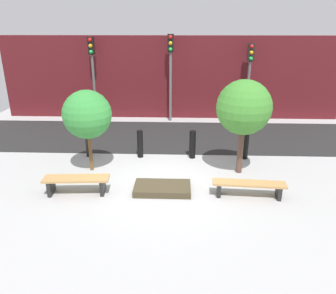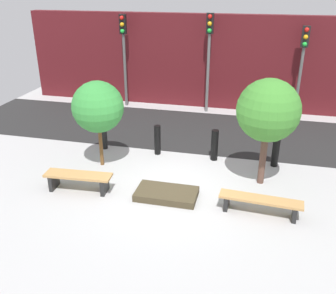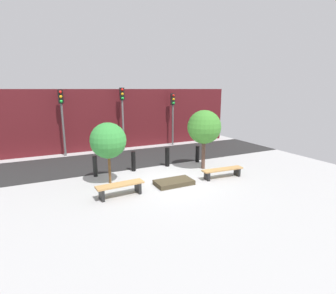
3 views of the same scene
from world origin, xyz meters
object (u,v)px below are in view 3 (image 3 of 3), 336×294
object	(u,v)px
traffic_light_west	(62,111)
planter_bed	(174,182)
bollard_center	(167,157)
bollard_far_left	(95,166)
traffic_light_mid_east	(173,110)
bollard_left	(133,161)
bollard_right	(197,154)
traffic_light_mid_west	(122,108)
bench_right	(223,171)
tree_behind_left_bench	(108,141)
tree_behind_right_bench	(204,127)
bench_left	(120,187)

from	to	relation	value
traffic_light_west	planter_bed	bearing A→B (deg)	-63.24
bollard_center	bollard_far_left	bearing A→B (deg)	180.00
planter_bed	traffic_light_mid_east	distance (m)	8.31
bollard_left	traffic_light_west	world-z (taller)	traffic_light_west
bollard_center	bollard_right	distance (m)	1.82
bollard_far_left	traffic_light_mid_west	bearing A→B (deg)	59.46
bench_right	bollard_center	distance (m)	3.06
tree_behind_left_bench	tree_behind_right_bench	distance (m)	4.68
bench_left	bollard_left	size ratio (longest dim) A/B	1.86
bench_right	bollard_left	bearing A→B (deg)	144.19
traffic_light_mid_east	bollard_far_left	bearing A→B (deg)	-143.81
bollard_left	bollard_center	xyz separation A→B (m)	(1.81, 0.00, 0.01)
tree_behind_left_bench	traffic_light_mid_west	distance (m)	6.28
bollard_left	traffic_light_mid_west	xyz separation A→B (m)	(0.91, 4.61, 2.24)
traffic_light_mid_east	bollard_center	bearing A→B (deg)	-120.12
traffic_light_mid_west	traffic_light_mid_east	distance (m)	3.59
planter_bed	bollard_left	world-z (taller)	bollard_left
bollard_center	bollard_right	world-z (taller)	bollard_center
traffic_light_west	traffic_light_mid_west	size ratio (longest dim) A/B	0.97
bench_right	tree_behind_right_bench	size ratio (longest dim) A/B	0.68
planter_bed	bollard_left	bearing A→B (deg)	109.99
traffic_light_mid_east	bench_left	bearing A→B (deg)	-129.01
bench_left	tree_behind_left_bench	world-z (taller)	tree_behind_left_bench
bollard_right	traffic_light_mid_west	xyz separation A→B (m)	(-2.72, 4.61, 2.28)
traffic_light_mid_east	traffic_light_west	bearing A→B (deg)	180.00
tree_behind_left_bench	tree_behind_right_bench	xyz separation A→B (m)	(4.67, 0.00, 0.25)
tree_behind_left_bench	traffic_light_mid_east	xyz separation A→B (m)	(5.92, 5.76, 0.66)
tree_behind_left_bench	bollard_right	xyz separation A→B (m)	(5.06, 1.14, -1.38)
traffic_light_mid_west	tree_behind_left_bench	bearing A→B (deg)	-112.10
bollard_center	bench_right	bearing A→B (deg)	-62.05
tree_behind_left_bench	planter_bed	bearing A→B (deg)	-30.07
planter_bed	traffic_light_mid_west	size ratio (longest dim) A/B	0.39
bollard_far_left	traffic_light_west	distance (m)	5.17
tree_behind_left_bench	traffic_light_mid_east	distance (m)	8.28
bench_left	traffic_light_west	world-z (taller)	traffic_light_west
planter_bed	bollard_right	size ratio (longest dim) A/B	1.77
bench_right	traffic_light_mid_east	size ratio (longest dim) A/B	0.55
bench_left	planter_bed	world-z (taller)	bench_left
tree_behind_left_bench	bench_left	bearing A→B (deg)	-90.00
bollard_right	traffic_light_mid_east	distance (m)	5.12
bench_right	bollard_center	size ratio (longest dim) A/B	2.01
tree_behind_left_bench	traffic_light_mid_west	world-z (taller)	traffic_light_mid_west
bollard_far_left	traffic_light_west	world-z (taller)	traffic_light_west
bench_right	bollard_far_left	world-z (taller)	bollard_far_left
bollard_far_left	bollard_center	xyz separation A→B (m)	(3.63, 0.00, 0.01)
planter_bed	bollard_center	distance (m)	2.68
traffic_light_mid_west	traffic_light_mid_east	bearing A→B (deg)	-0.01
tree_behind_right_bench	bollard_left	world-z (taller)	tree_behind_right_bench
bench_right	bollard_center	xyz separation A→B (m)	(-1.43, 2.69, 0.18)
bollard_left	traffic_light_mid_east	xyz separation A→B (m)	(4.49, 4.61, 2.00)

